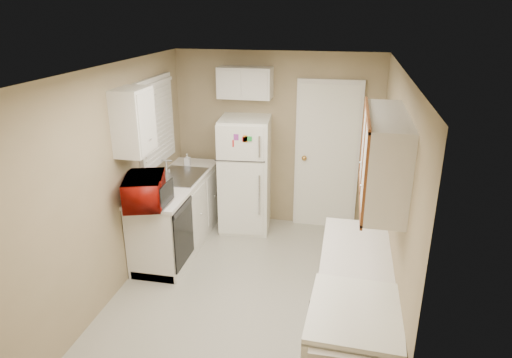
# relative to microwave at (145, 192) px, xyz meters

# --- Properties ---
(floor) EXTENTS (3.80, 3.80, 0.00)m
(floor) POSITION_rel_microwave_xyz_m (1.15, -0.13, -1.05)
(floor) COLOR beige
(floor) RESTS_ON ground
(ceiling) EXTENTS (3.80, 3.80, 0.00)m
(ceiling) POSITION_rel_microwave_xyz_m (1.15, -0.13, 1.35)
(ceiling) COLOR white
(ceiling) RESTS_ON floor
(wall_left) EXTENTS (3.80, 3.80, 0.00)m
(wall_left) POSITION_rel_microwave_xyz_m (-0.25, -0.13, 0.15)
(wall_left) COLOR #9D8B67
(wall_left) RESTS_ON floor
(wall_right) EXTENTS (3.80, 3.80, 0.00)m
(wall_right) POSITION_rel_microwave_xyz_m (2.55, -0.13, 0.15)
(wall_right) COLOR #9D8B67
(wall_right) RESTS_ON floor
(wall_back) EXTENTS (2.80, 2.80, 0.00)m
(wall_back) POSITION_rel_microwave_xyz_m (1.15, 1.77, 0.15)
(wall_back) COLOR #9D8B67
(wall_back) RESTS_ON floor
(wall_front) EXTENTS (2.80, 2.80, 0.00)m
(wall_front) POSITION_rel_microwave_xyz_m (1.15, -2.03, 0.15)
(wall_front) COLOR #9D8B67
(wall_front) RESTS_ON floor
(left_counter) EXTENTS (0.60, 1.80, 0.90)m
(left_counter) POSITION_rel_microwave_xyz_m (0.05, 0.77, -0.60)
(left_counter) COLOR silver
(left_counter) RESTS_ON floor
(dishwasher) EXTENTS (0.03, 0.58, 0.72)m
(dishwasher) POSITION_rel_microwave_xyz_m (0.34, 0.17, -0.56)
(dishwasher) COLOR black
(dishwasher) RESTS_ON floor
(sink) EXTENTS (0.54, 0.74, 0.16)m
(sink) POSITION_rel_microwave_xyz_m (0.05, 0.92, -0.19)
(sink) COLOR gray
(sink) RESTS_ON left_counter
(microwave) EXTENTS (0.66, 0.49, 0.39)m
(microwave) POSITION_rel_microwave_xyz_m (0.00, 0.00, 0.00)
(microwave) COLOR maroon
(microwave) RESTS_ON left_counter
(soap_bottle) EXTENTS (0.09, 0.09, 0.17)m
(soap_bottle) POSITION_rel_microwave_xyz_m (0.00, 1.34, -0.05)
(soap_bottle) COLOR silver
(soap_bottle) RESTS_ON left_counter
(window_blinds) EXTENTS (0.10, 0.98, 1.08)m
(window_blinds) POSITION_rel_microwave_xyz_m (-0.21, 0.92, 0.55)
(window_blinds) COLOR silver
(window_blinds) RESTS_ON wall_left
(upper_cabinet_left) EXTENTS (0.30, 0.45, 0.70)m
(upper_cabinet_left) POSITION_rel_microwave_xyz_m (-0.10, 0.09, 0.75)
(upper_cabinet_left) COLOR silver
(upper_cabinet_left) RESTS_ON wall_left
(refrigerator) EXTENTS (0.70, 0.68, 1.57)m
(refrigerator) POSITION_rel_microwave_xyz_m (0.78, 1.46, -0.26)
(refrigerator) COLOR white
(refrigerator) RESTS_ON floor
(cabinet_over_fridge) EXTENTS (0.70, 0.30, 0.40)m
(cabinet_over_fridge) POSITION_rel_microwave_xyz_m (0.75, 1.62, 0.95)
(cabinet_over_fridge) COLOR silver
(cabinet_over_fridge) RESTS_ON wall_back
(interior_door) EXTENTS (0.86, 0.06, 2.08)m
(interior_door) POSITION_rel_microwave_xyz_m (1.85, 1.73, -0.03)
(interior_door) COLOR white
(interior_door) RESTS_ON floor
(right_counter) EXTENTS (0.60, 2.00, 0.90)m
(right_counter) POSITION_rel_microwave_xyz_m (2.25, -0.93, -0.60)
(right_counter) COLOR silver
(right_counter) RESTS_ON floor
(upper_cabinet_right) EXTENTS (0.30, 1.20, 0.70)m
(upper_cabinet_right) POSITION_rel_microwave_xyz_m (2.40, -0.63, 0.75)
(upper_cabinet_right) COLOR silver
(upper_cabinet_right) RESTS_ON wall_right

